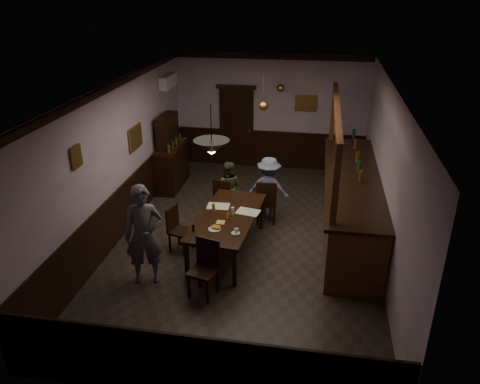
% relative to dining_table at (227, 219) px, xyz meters
% --- Properties ---
extents(room, '(5.01, 8.01, 3.01)m').
position_rel_dining_table_xyz_m(room, '(0.27, 0.52, 0.81)').
color(room, '#2D2621').
rests_on(room, ground).
extents(dining_table, '(1.20, 2.28, 0.75)m').
position_rel_dining_table_xyz_m(dining_table, '(0.00, 0.00, 0.00)').
color(dining_table, black).
rests_on(dining_table, ground).
extents(chair_far_left, '(0.46, 0.46, 0.91)m').
position_rel_dining_table_xyz_m(chair_far_left, '(-0.34, 1.31, -0.19)').
color(chair_far_left, black).
rests_on(chair_far_left, ground).
extents(chair_far_right, '(0.45, 0.45, 0.97)m').
position_rel_dining_table_xyz_m(chair_far_right, '(0.58, 1.22, -0.16)').
color(chair_far_right, black).
rests_on(chair_far_right, ground).
extents(chair_near, '(0.51, 0.51, 0.96)m').
position_rel_dining_table_xyz_m(chair_near, '(-0.11, -1.32, -0.16)').
color(chair_near, black).
rests_on(chair_near, ground).
extents(chair_side, '(0.47, 0.47, 0.88)m').
position_rel_dining_table_xyz_m(chair_side, '(-0.93, -0.10, -0.20)').
color(chair_side, black).
rests_on(chair_side, ground).
extents(person_standing, '(0.73, 0.59, 1.75)m').
position_rel_dining_table_xyz_m(person_standing, '(-1.16, -1.15, 0.19)').
color(person_standing, '#5B5A67').
rests_on(person_standing, ground).
extents(person_seated_left, '(0.59, 0.46, 1.19)m').
position_rel_dining_table_xyz_m(person_seated_left, '(-0.31, 1.58, -0.09)').
color(person_seated_left, '#465030').
rests_on(person_seated_left, ground).
extents(person_seated_right, '(0.94, 0.62, 1.36)m').
position_rel_dining_table_xyz_m(person_seated_right, '(0.59, 1.50, -0.00)').
color(person_seated_right, slate).
rests_on(person_seated_right, ground).
extents(newspaper_left, '(0.43, 0.32, 0.01)m').
position_rel_dining_table_xyz_m(newspaper_left, '(-0.24, 0.35, 0.07)').
color(newspaper_left, silver).
rests_on(newspaper_left, dining_table).
extents(newspaper_right, '(0.47, 0.38, 0.01)m').
position_rel_dining_table_xyz_m(newspaper_right, '(0.35, 0.21, 0.07)').
color(newspaper_right, silver).
rests_on(newspaper_right, dining_table).
extents(napkin, '(0.16, 0.16, 0.00)m').
position_rel_dining_table_xyz_m(napkin, '(-0.07, -0.27, 0.07)').
color(napkin, '#DDB551').
rests_on(napkin, dining_table).
extents(saucer, '(0.15, 0.15, 0.01)m').
position_rel_dining_table_xyz_m(saucer, '(0.27, -0.62, 0.07)').
color(saucer, white).
rests_on(saucer, dining_table).
extents(coffee_cup, '(0.09, 0.09, 0.07)m').
position_rel_dining_table_xyz_m(coffee_cup, '(0.28, -0.61, 0.11)').
color(coffee_cup, white).
rests_on(coffee_cup, saucer).
extents(pastry_plate, '(0.22, 0.22, 0.01)m').
position_rel_dining_table_xyz_m(pastry_plate, '(-0.12, -0.55, 0.07)').
color(pastry_plate, white).
rests_on(pastry_plate, dining_table).
extents(pastry_ring_a, '(0.13, 0.13, 0.04)m').
position_rel_dining_table_xyz_m(pastry_ring_a, '(-0.12, -0.51, 0.10)').
color(pastry_ring_a, '#C68C47').
rests_on(pastry_ring_a, pastry_plate).
extents(pastry_ring_b, '(0.13, 0.13, 0.04)m').
position_rel_dining_table_xyz_m(pastry_ring_b, '(-0.08, -0.52, 0.10)').
color(pastry_ring_b, '#C68C47').
rests_on(pastry_ring_b, pastry_plate).
extents(soda_can, '(0.07, 0.07, 0.12)m').
position_rel_dining_table_xyz_m(soda_can, '(0.04, -0.14, 0.12)').
color(soda_can, orange).
rests_on(soda_can, dining_table).
extents(beer_glass, '(0.06, 0.06, 0.20)m').
position_rel_dining_table_xyz_m(beer_glass, '(-0.26, 0.04, 0.16)').
color(beer_glass, '#BF721E').
rests_on(beer_glass, dining_table).
extents(water_glass, '(0.06, 0.06, 0.15)m').
position_rel_dining_table_xyz_m(water_glass, '(0.09, 0.05, 0.14)').
color(water_glass, silver).
rests_on(water_glass, dining_table).
extents(pepper_mill, '(0.04, 0.04, 0.14)m').
position_rel_dining_table_xyz_m(pepper_mill, '(-0.46, -0.67, 0.13)').
color(pepper_mill, black).
rests_on(pepper_mill, dining_table).
extents(sideboard, '(0.49, 1.36, 1.80)m').
position_rel_dining_table_xyz_m(sideboard, '(-1.94, 2.75, 0.04)').
color(sideboard, black).
rests_on(sideboard, ground).
extents(bar_counter, '(1.07, 4.58, 2.56)m').
position_rel_dining_table_xyz_m(bar_counter, '(2.26, 1.18, -0.04)').
color(bar_counter, '#532816').
rests_on(bar_counter, ground).
extents(door_back, '(0.90, 0.06, 2.10)m').
position_rel_dining_table_xyz_m(door_back, '(-0.63, 4.47, 0.36)').
color(door_back, black).
rests_on(door_back, ground).
extents(ac_unit, '(0.20, 0.85, 0.30)m').
position_rel_dining_table_xyz_m(ac_unit, '(-2.11, 3.42, 1.76)').
color(ac_unit, white).
rests_on(ac_unit, ground).
extents(picture_left_small, '(0.04, 0.28, 0.36)m').
position_rel_dining_table_xyz_m(picture_left_small, '(-2.19, -1.08, 1.46)').
color(picture_left_small, olive).
rests_on(picture_left_small, ground).
extents(picture_left_large, '(0.04, 0.62, 0.48)m').
position_rel_dining_table_xyz_m(picture_left_large, '(-2.19, 1.32, 1.01)').
color(picture_left_large, olive).
rests_on(picture_left_large, ground).
extents(picture_back, '(0.55, 0.04, 0.42)m').
position_rel_dining_table_xyz_m(picture_back, '(1.17, 4.48, 1.11)').
color(picture_back, olive).
rests_on(picture_back, ground).
extents(pendant_iron, '(0.56, 0.56, 0.77)m').
position_rel_dining_table_xyz_m(pendant_iron, '(-0.07, -0.80, 1.65)').
color(pendant_iron, black).
rests_on(pendant_iron, ground).
extents(pendant_brass_mid, '(0.20, 0.20, 0.81)m').
position_rel_dining_table_xyz_m(pendant_brass_mid, '(0.37, 2.05, 1.61)').
color(pendant_brass_mid, '#BF8C3F').
rests_on(pendant_brass_mid, ground).
extents(pendant_brass_far, '(0.20, 0.20, 0.81)m').
position_rel_dining_table_xyz_m(pendant_brass_far, '(0.57, 3.83, 1.61)').
color(pendant_brass_far, '#BF8C3F').
rests_on(pendant_brass_far, ground).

